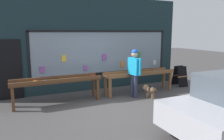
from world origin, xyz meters
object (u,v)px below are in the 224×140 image
Objects in this scene: display_table_left at (57,82)px; sandwich_board_sign at (180,76)px; small_dog at (149,89)px; person_browsing at (134,69)px; display_table_right at (139,75)px.

sandwich_board_sign reaches higher than display_table_left.
display_table_left is at bearing 47.87° from small_dog.
display_table_left is 2.71m from person_browsing.
small_dog is (-0.05, -0.78, -0.37)m from display_table_right.
display_table_left is 5.65× the size of small_dog.
display_table_left is at bearing 179.97° from display_table_right.
person_browsing is 2.86m from sandwich_board_sign.
display_table_right is at bearing -172.77° from sandwich_board_sign.
person_browsing is 3.40× the size of small_dog.
small_dog is 0.59× the size of sandwich_board_sign.
display_table_left is 1.00× the size of display_table_right.
display_table_left is 3.32× the size of sandwich_board_sign.
sandwich_board_sign is at bearing -94.80° from small_dog.
person_browsing is 2.00× the size of sandwich_board_sign.
small_dog is (3.11, -0.78, -0.39)m from display_table_left.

